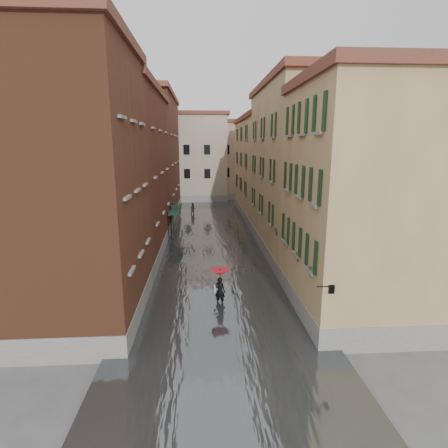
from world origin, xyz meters
name	(u,v)px	position (x,y,z in m)	size (l,w,h in m)	color
ground	(218,297)	(0.00, 0.00, 0.00)	(120.00, 120.00, 0.00)	#555557
floodwater	(211,238)	(0.00, 13.00, 0.10)	(10.00, 60.00, 0.20)	#464B4E
building_left_near	(73,192)	(-7.00, -2.00, 6.50)	(6.00, 8.00, 13.00)	brown
building_left_mid	(123,177)	(-7.00, 9.00, 6.25)	(6.00, 14.00, 12.50)	#5A311C
building_left_far	(150,159)	(-7.00, 24.00, 7.00)	(6.00, 16.00, 14.00)	brown
building_right_near	(357,205)	(7.00, -2.00, 5.75)	(6.00, 8.00, 11.50)	#A28453
building_right_mid	(299,173)	(7.00, 9.00, 6.50)	(6.00, 14.00, 13.00)	tan
building_right_far	(265,169)	(7.00, 24.00, 5.75)	(6.00, 16.00, 11.50)	#A28453
building_end_cream	(188,159)	(-3.00, 38.00, 6.50)	(12.00, 9.00, 13.00)	#BEAE97
building_end_pink	(242,161)	(6.00, 40.00, 6.00)	(10.00, 9.00, 12.00)	tan
awning_near	(174,212)	(-3.48, 13.73, 2.47)	(1.09, 3.15, 2.80)	#163326
awning_far	(176,208)	(-3.49, 15.98, 2.47)	(1.09, 2.94, 2.80)	#163326
wall_lantern	(331,289)	(4.33, -6.00, 3.01)	(0.71, 0.22, 0.35)	black
window_planters	(293,242)	(4.12, -0.82, 3.51)	(0.59, 8.13, 0.84)	brown
pedestrian_main	(220,283)	(0.07, -0.98, 1.31)	(1.06, 1.06, 2.06)	black
pedestrian_far	(193,209)	(-1.97, 24.27, 0.80)	(0.77, 0.60, 1.59)	black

